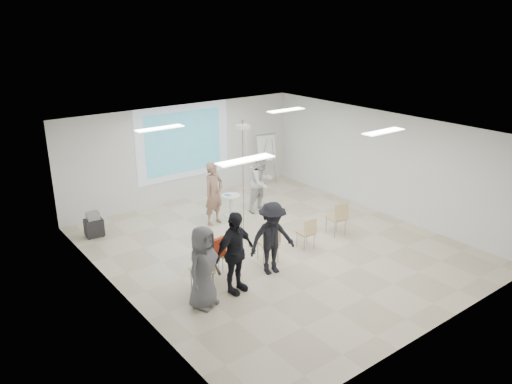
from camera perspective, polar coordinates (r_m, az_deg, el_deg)
floor at (r=12.73m, az=2.20°, el=-6.48°), size 8.00×9.00×0.10m
ceiling at (r=11.71m, az=2.39°, el=7.28°), size 8.00×9.00×0.10m
wall_back at (r=15.75m, az=-8.32°, el=4.49°), size 8.00×0.10×3.00m
wall_left at (r=10.22m, az=-15.58°, el=-4.49°), size 0.10×9.00×3.00m
wall_right at (r=14.93m, az=14.40°, el=3.24°), size 0.10×9.00×3.00m
projection_halo at (r=15.61m, az=-8.27°, el=5.69°), size 3.20×0.01×2.30m
projection_image at (r=15.59m, az=-8.24°, el=5.68°), size 2.60×0.01×1.90m
pedestal_table at (r=14.45m, az=-2.88°, el=-1.41°), size 0.60×0.60×0.67m
player_left at (r=13.77m, az=-4.86°, el=0.31°), size 0.84×0.67×2.03m
player_right at (r=14.67m, az=0.65°, el=1.45°), size 1.05×0.89×1.96m
controller_left at (r=13.96m, az=-4.83°, el=1.97°), size 0.06×0.12×0.04m
controller_right at (r=14.65m, az=-0.50°, el=2.83°), size 0.05×0.11×0.04m
chair_far_left at (r=10.53m, az=-6.09°, el=-8.69°), size 0.55×0.58×0.97m
chair_left_mid at (r=11.26m, az=-4.76°, el=-7.08°), size 0.46×0.49×0.85m
chair_left_inner at (r=11.22m, az=-2.73°, el=-6.89°), size 0.56×0.58×0.92m
chair_center at (r=11.73m, az=1.53°, el=-5.51°), size 0.55×0.58×0.96m
chair_right_inner at (r=12.48m, az=5.91°, el=-4.45°), size 0.42×0.44×0.81m
chair_right_far at (r=13.30m, az=9.39°, el=-2.72°), size 0.49×0.52×0.94m
red_jacket at (r=11.05m, az=-4.43°, el=-6.36°), size 0.45×0.17×0.42m
laptop at (r=11.30m, az=-3.11°, el=-6.98°), size 0.40×0.34×0.03m
audience_left at (r=10.34m, az=-2.45°, el=-6.30°), size 1.32×0.94×2.06m
audience_mid at (r=11.11m, az=1.85°, el=-4.78°), size 1.35×0.89×1.93m
audience_outer at (r=9.92m, az=-6.06°, el=-8.03°), size 1.10×0.92×1.92m
flipchart_easel at (r=16.79m, az=1.20°, el=5.08°), size 0.78×0.60×1.82m
av_cart at (r=13.84m, az=-18.04°, el=-3.63°), size 0.48×0.40×0.68m
ceiling_projector at (r=13.00m, az=-1.51°, el=6.89°), size 0.30×0.25×3.00m
fluor_panel_nw at (r=12.31m, az=-10.94°, el=7.16°), size 1.20×0.30×0.02m
fluor_panel_ne at (r=14.49m, az=3.46°, el=9.32°), size 1.20×0.30×0.02m
fluor_panel_sw at (r=9.39m, az=-1.20°, el=3.68°), size 1.20×0.30×0.02m
fluor_panel_se at (r=12.11m, az=14.37°, el=6.71°), size 1.20×0.30×0.02m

